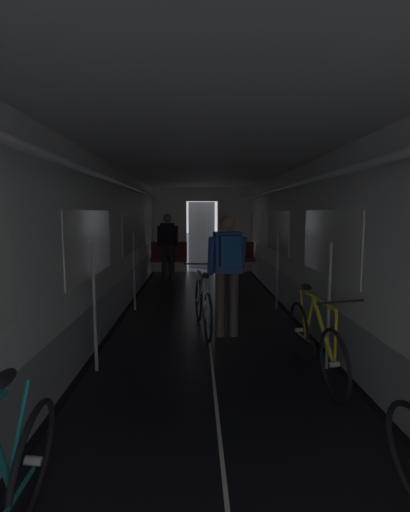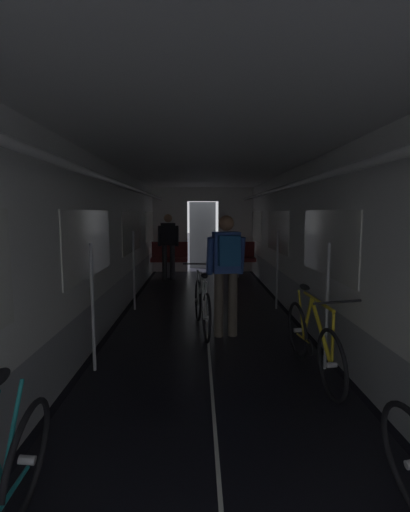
# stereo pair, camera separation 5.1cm
# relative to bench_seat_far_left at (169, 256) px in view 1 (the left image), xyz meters

# --- Properties ---
(train_car_shell) EXTENTS (3.14, 12.34, 2.57)m
(train_car_shell) POSITION_rel_bench_seat_far_left_xyz_m (0.90, -4.47, 1.13)
(train_car_shell) COLOR black
(train_car_shell) RESTS_ON ground
(bench_seat_far_left) EXTENTS (0.98, 0.51, 0.95)m
(bench_seat_far_left) POSITION_rel_bench_seat_far_left_xyz_m (0.00, 0.00, 0.00)
(bench_seat_far_left) COLOR gray
(bench_seat_far_left) RESTS_ON ground
(bench_seat_far_right) EXTENTS (0.98, 0.51, 0.95)m
(bench_seat_far_right) POSITION_rel_bench_seat_far_left_xyz_m (1.80, 0.00, 0.00)
(bench_seat_far_right) COLOR gray
(bench_seat_far_right) RESTS_ON ground
(bicycle_yellow) EXTENTS (0.44, 1.69, 0.94)m
(bicycle_yellow) POSITION_rel_bench_seat_far_left_xyz_m (1.97, -6.15, -0.18)
(bicycle_yellow) COLOR black
(bicycle_yellow) RESTS_ON ground
(person_cyclist_aisle) EXTENTS (0.55, 0.42, 1.69)m
(person_cyclist_aisle) POSITION_rel_bench_seat_far_left_xyz_m (1.16, -4.87, 0.45)
(person_cyclist_aisle) COLOR brown
(person_cyclist_aisle) RESTS_ON ground
(bicycle_white_in_aisle) EXTENTS (0.44, 1.69, 0.94)m
(bicycle_white_in_aisle) POSITION_rel_bench_seat_far_left_xyz_m (0.82, -4.60, -0.18)
(bicycle_white_in_aisle) COLOR black
(bicycle_white_in_aisle) RESTS_ON ground
(person_standing_near_bench) EXTENTS (0.53, 0.23, 1.69)m
(person_standing_near_bench) POSITION_rel_bench_seat_far_left_xyz_m (0.00, -0.38, 0.41)
(person_standing_near_bench) COLOR #2D2D33
(person_standing_near_bench) RESTS_ON ground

